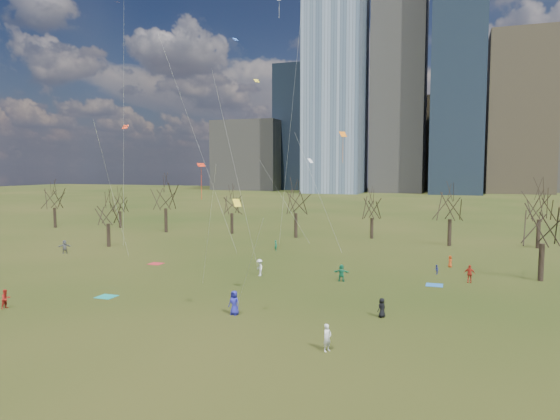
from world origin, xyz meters
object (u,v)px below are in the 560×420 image
(blanket_crimson, at_px, (156,264))
(person_1, at_px, (327,338))
(blanket_navy, at_px, (434,285))
(blanket_teal, at_px, (106,297))
(person_0, at_px, (234,303))
(person_2, at_px, (6,299))

(blanket_crimson, relative_size, person_1, 0.92)
(blanket_navy, bearing_deg, person_1, -105.43)
(blanket_teal, height_order, blanket_navy, same)
(blanket_teal, height_order, person_0, person_0)
(blanket_navy, xyz_separation_m, person_2, (-32.77, -20.05, 0.79))
(blanket_navy, height_order, person_2, person_2)
(blanket_teal, height_order, person_2, person_2)
(blanket_crimson, xyz_separation_m, person_2, (-0.82, -20.47, 0.79))
(blanket_navy, bearing_deg, person_0, -132.96)
(blanket_teal, distance_m, person_1, 22.72)
(person_0, bearing_deg, person_1, -19.89)
(blanket_teal, relative_size, person_2, 0.99)
(blanket_navy, bearing_deg, person_2, -148.54)
(blanket_teal, distance_m, blanket_crimson, 15.35)
(blanket_teal, relative_size, blanket_navy, 1.00)
(person_2, bearing_deg, person_1, -84.63)
(person_1, xyz_separation_m, person_2, (-27.07, 0.63, -0.06))
(person_0, xyz_separation_m, person_1, (8.73, -5.18, -0.09))
(person_0, xyz_separation_m, person_2, (-18.33, -4.55, -0.15))
(blanket_navy, relative_size, blanket_crimson, 1.00)
(blanket_teal, height_order, blanket_crimson, same)
(person_1, bearing_deg, blanket_crimson, 79.77)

